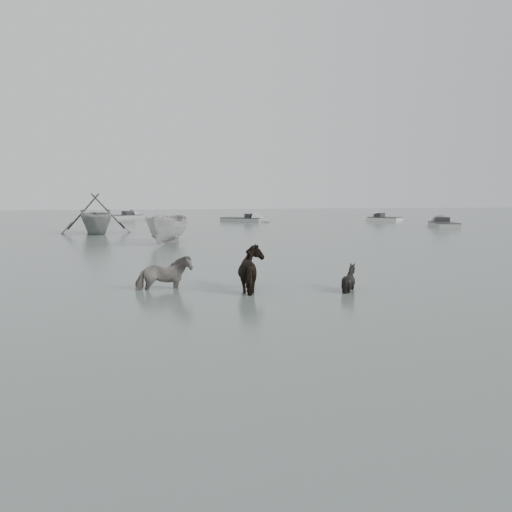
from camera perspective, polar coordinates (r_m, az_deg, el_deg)
name	(u,v)px	position (r m, az deg, el deg)	size (l,w,h in m)	color
ground	(238,307)	(14.36, -1.84, -5.13)	(140.00, 140.00, 0.00)	#526159
pony_pinto	(163,266)	(16.96, -9.24, -1.03)	(0.74, 1.63, 1.38)	black
pony_dark	(256,262)	(16.69, -0.03, -0.60)	(1.63, 1.40, 1.65)	black
pony_black	(349,271)	(16.88, 9.32, -1.50)	(0.91, 1.02, 1.13)	black
rowboat_trail	(96,212)	(39.45, -15.72, 4.23)	(4.60, 5.34, 2.81)	gray
boat_small	(168,227)	(31.39, -8.82, 2.84)	(1.69, 4.50, 1.74)	#B4B4AF
skiff_port	(444,222)	(46.61, 18.28, 3.22)	(4.91, 1.60, 0.75)	#999B98
skiff_mid	(243,218)	(51.59, -1.31, 3.86)	(5.37, 1.60, 0.75)	#959795
skiff_star	(385,217)	(53.86, 12.77, 3.82)	(3.93, 1.60, 0.75)	silver
skiff_far	(120,215)	(58.35, -13.47, 4.01)	(5.91, 1.60, 0.75)	#969996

